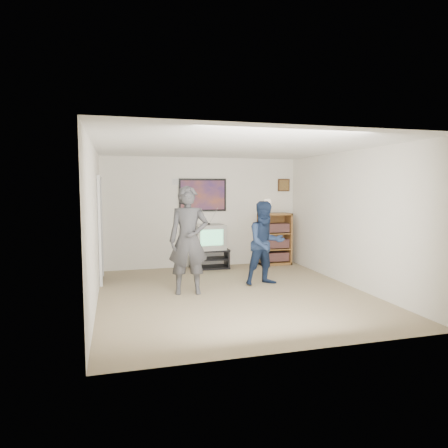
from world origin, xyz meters
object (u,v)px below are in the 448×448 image
bookshelf (274,239)px  person_short (266,243)px  media_stand (209,259)px  person_tall (189,240)px  crt_television (209,237)px

bookshelf → person_short: person_short is taller
media_stand → person_tall: 2.27m
person_tall → person_short: size_ratio=1.18×
crt_television → bookshelf: (1.61, 0.05, -0.11)m
crt_television → person_tall: size_ratio=0.36×
person_tall → person_short: 1.53m
media_stand → crt_television: crt_television is taller
media_stand → person_short: 1.96m
person_tall → crt_television: bearing=75.0°
bookshelf → person_tall: 3.18m
crt_television → person_tall: bearing=-116.4°
media_stand → bookshelf: bearing=4.8°
crt_television → person_tall: 2.16m
media_stand → crt_television: size_ratio=1.35×
bookshelf → person_tall: bearing=-140.1°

